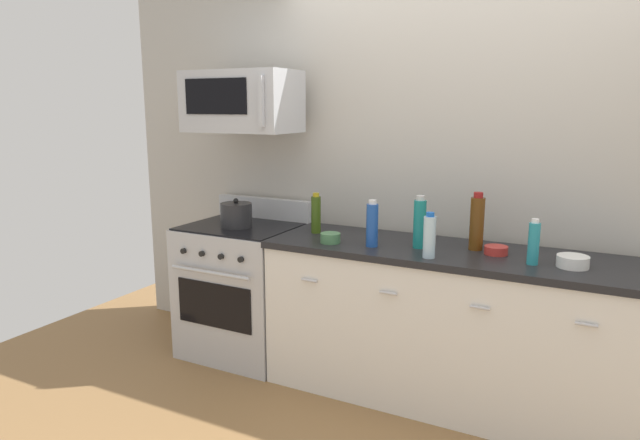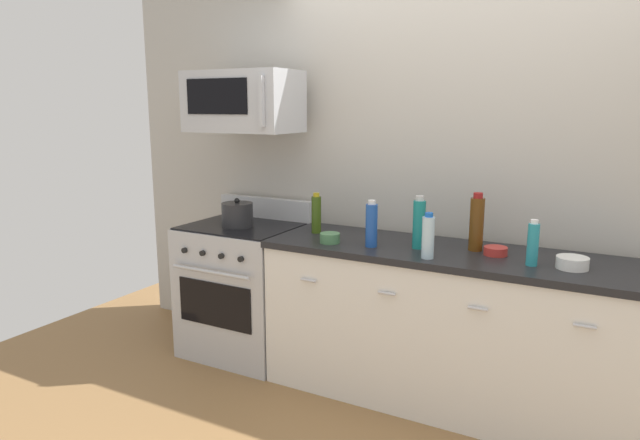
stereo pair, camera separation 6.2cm
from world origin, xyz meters
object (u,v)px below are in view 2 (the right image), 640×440
Objects in this scene: bottle_water_clear at (428,237)px; bottle_dish_soap at (533,244)px; bowl_white_ceramic at (572,262)px; stockpot at (237,215)px; microwave at (243,102)px; bottle_wine_amber at (477,223)px; bottle_sparkling_teal at (419,224)px; bottle_soda_blue at (371,225)px; bowl_red_small at (496,251)px; bowl_green_glaze at (330,238)px; range_oven at (244,288)px; bottle_olive_oil at (316,214)px.

bottle_dish_soap is at bearing 13.21° from bottle_water_clear.
stockpot reaches higher than bowl_white_ceramic.
stockpot is (-0.00, -0.10, -0.75)m from microwave.
bottle_wine_amber is 1.08× the size of bottle_sparkling_teal.
bottle_soda_blue reaches higher than bowl_red_small.
bowl_green_glaze is at bearing -15.24° from microwave.
microwave reaches higher than bottle_wine_amber.
bottle_water_clear reaches higher than bowl_green_glaze.
bottle_dish_soap is (1.89, -0.10, 0.56)m from range_oven.
microwave is 2.72× the size of bottle_soda_blue.
bottle_olive_oil is 0.95× the size of bottle_soda_blue.
bottle_olive_oil reaches higher than range_oven.
bottle_wine_amber is (1.57, 0.03, -0.67)m from microwave.
bottle_wine_amber is 2.73× the size of bowl_green_glaze.
range_oven is 4.12× the size of bottle_olive_oil.
bottle_olive_oil is 1.65× the size of bowl_white_ceramic.
bowl_white_ceramic is at bearing -1.74° from range_oven.
range_oven is at bearing -177.39° from bottle_wine_amber.
bottle_olive_oil is at bearing 174.13° from bottle_dish_soap.
bottle_sparkling_teal reaches higher than bowl_red_small.
bowl_red_small is (0.68, 0.15, -0.11)m from bottle_soda_blue.
bowl_white_ceramic is at bearing -14.66° from bottle_wine_amber.
range_oven is at bearing 170.94° from bottle_water_clear.
bottle_wine_amber is 1.57m from stockpot.
bowl_red_small is at bearing 2.49° from stockpot.
bowl_red_small is 0.61× the size of stockpot.
range_oven is 1.40m from bottle_sparkling_teal.
microwave is 6.18× the size of bowl_green_glaze.
bottle_soda_blue is 2.15× the size of bowl_red_small.
bowl_white_ceramic is (0.70, 0.16, -0.09)m from bottle_water_clear.
bottle_wine_amber is (1.57, 0.07, 0.61)m from range_oven.
bottle_wine_amber is at bearing 2.61° from range_oven.
bottle_water_clear reaches higher than range_oven.
bottle_sparkling_teal reaches higher than stockpot.
range_oven is 5.08× the size of stockpot.
stockpot is at bearing -177.51° from bowl_red_small.
bowl_white_ceramic is (1.52, -0.10, -0.09)m from bottle_olive_oil.
bottle_olive_oil is at bearing -0.79° from microwave.
bowl_white_ceramic is at bearing -12.00° from bowl_red_small.
bottle_soda_blue is 1.14× the size of bottle_dish_soap.
bottle_soda_blue is at bearing -167.50° from bowl_red_small.
stockpot is at bearing -175.45° from bottle_wine_amber.
bottle_soda_blue is at bearing -160.02° from bottle_wine_amber.
bottle_soda_blue reaches higher than bowl_white_ceramic.
bottle_olive_oil is at bearing 9.17° from stockpot.
bowl_red_small is at bearing -0.85° from bottle_olive_oil.
stockpot is (-2.08, 0.01, 0.05)m from bowl_white_ceramic.
bottle_dish_soap is 1.99× the size of bowl_green_glaze.
bowl_white_ceramic is (0.39, -0.08, 0.01)m from bowl_red_small.
range_oven is 1.28m from microwave.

